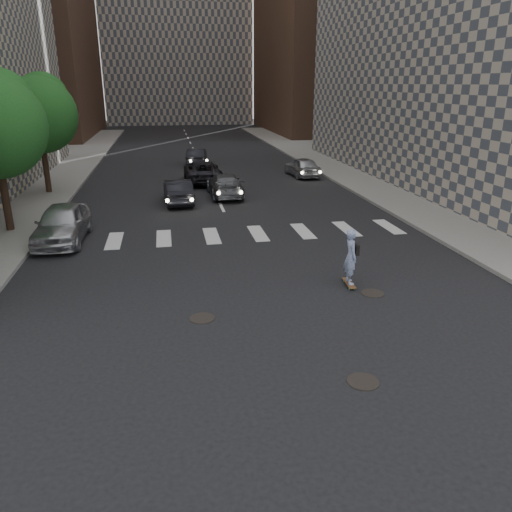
% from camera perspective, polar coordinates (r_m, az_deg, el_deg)
% --- Properties ---
extents(ground, '(160.00, 160.00, 0.00)m').
position_cam_1_polar(ground, '(13.10, 3.09, -8.76)').
color(ground, black).
rests_on(ground, ground).
extents(sidewalk_right, '(13.00, 80.00, 0.15)m').
position_cam_1_polar(sidewalk_right, '(36.19, 18.61, 8.56)').
color(sidewalk_right, gray).
rests_on(sidewalk_right, ground).
extents(tree_c, '(4.20, 4.20, 6.60)m').
position_cam_1_polar(tree_c, '(31.15, -23.49, 14.94)').
color(tree_c, '#382619').
rests_on(tree_c, sidewalk_left).
extents(manhole_a, '(0.70, 0.70, 0.02)m').
position_cam_1_polar(manhole_a, '(11.38, 12.13, -13.85)').
color(manhole_a, black).
rests_on(manhole_a, ground).
extents(manhole_b, '(0.70, 0.70, 0.02)m').
position_cam_1_polar(manhole_b, '(13.89, -6.18, -7.08)').
color(manhole_b, black).
rests_on(manhole_b, ground).
extents(manhole_c, '(0.70, 0.70, 0.02)m').
position_cam_1_polar(manhole_c, '(15.79, 13.18, -4.16)').
color(manhole_c, black).
rests_on(manhole_c, ground).
extents(skateboarder, '(0.50, 0.96, 1.87)m').
position_cam_1_polar(skateboarder, '(15.90, 10.81, -0.07)').
color(skateboarder, brown).
rests_on(skateboarder, ground).
extents(silver_sedan, '(1.96, 4.53, 1.52)m').
position_cam_1_polar(silver_sedan, '(21.63, -21.28, 3.49)').
color(silver_sedan, '#B3B5BA').
rests_on(silver_sedan, ground).
extents(traffic_car_a, '(1.58, 3.97, 1.28)m').
position_cam_1_polar(traffic_car_a, '(27.20, -8.89, 7.31)').
color(traffic_car_a, black).
rests_on(traffic_car_a, ground).
extents(traffic_car_b, '(1.84, 4.45, 1.29)m').
position_cam_1_polar(traffic_car_b, '(28.67, -3.58, 8.11)').
color(traffic_car_b, '#56595D').
rests_on(traffic_car_b, ground).
extents(traffic_car_c, '(2.32, 4.98, 1.38)m').
position_cam_1_polar(traffic_car_c, '(32.90, -6.14, 9.56)').
color(traffic_car_c, black).
rests_on(traffic_car_c, ground).
extents(traffic_car_d, '(1.91, 4.05, 1.34)m').
position_cam_1_polar(traffic_car_d, '(34.99, 5.31, 10.12)').
color(traffic_car_d, silver).
rests_on(traffic_car_d, ground).
extents(traffic_car_e, '(1.90, 4.09, 1.30)m').
position_cam_1_polar(traffic_car_e, '(40.19, -6.79, 11.21)').
color(traffic_car_e, black).
rests_on(traffic_car_e, ground).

